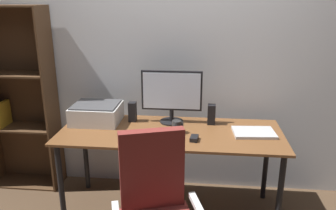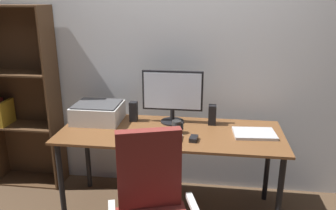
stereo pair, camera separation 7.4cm
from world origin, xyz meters
name	(u,v)px [view 1 (the left image)]	position (x,y,z in m)	size (l,w,h in m)	color
ground_plane	(170,210)	(0.00, 0.00, 0.00)	(12.00, 12.00, 0.00)	#4C3826
back_wall	(176,51)	(0.00, 0.52, 1.30)	(6.40, 0.10, 2.60)	silver
desk	(170,140)	(0.00, 0.00, 0.66)	(1.78, 0.69, 0.74)	brown
monitor	(172,94)	(-0.01, 0.20, 0.99)	(0.51, 0.20, 0.45)	black
keyboard	(163,137)	(-0.04, -0.15, 0.75)	(0.29, 0.11, 0.02)	#B7BABC
mouse	(194,138)	(0.19, -0.16, 0.76)	(0.06, 0.10, 0.03)	black
coffee_mug	(177,127)	(0.05, -0.03, 0.79)	(0.09, 0.07, 0.10)	black
laptop	(254,133)	(0.66, 0.01, 0.75)	(0.32, 0.23, 0.02)	#B7BABC
speaker_left	(133,112)	(-0.35, 0.20, 0.82)	(0.06, 0.07, 0.17)	black
speaker_right	(211,114)	(0.33, 0.20, 0.82)	(0.06, 0.07, 0.17)	black
printer	(97,113)	(-0.65, 0.15, 0.82)	(0.40, 0.34, 0.16)	silver
paper_sheet	(142,141)	(-0.19, -0.22, 0.74)	(0.21, 0.30, 0.00)	white
bookshelf	(17,102)	(-1.47, 0.34, 0.83)	(0.66, 0.28, 1.70)	#4C331E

